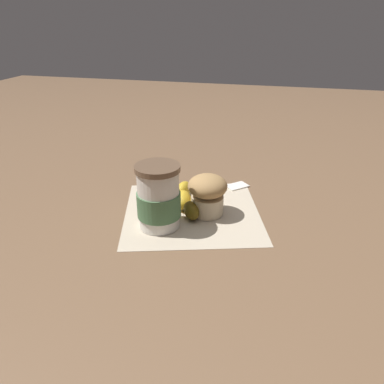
{
  "coord_description": "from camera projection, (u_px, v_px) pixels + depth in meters",
  "views": [
    {
      "loc": [
        -0.65,
        -0.16,
        0.37
      ],
      "look_at": [
        0.0,
        0.0,
        0.05
      ],
      "focal_mm": 35.0,
      "sensor_mm": 36.0,
      "label": 1
    }
  ],
  "objects": [
    {
      "name": "sugar_packet",
      "position": [
        237.0,
        185.0,
        0.87
      ],
      "size": [
        0.06,
        0.06,
        0.01
      ],
      "primitive_type": "cube",
      "rotation": [
        0.0,
        0.0,
        2.34
      ],
      "color": "white",
      "rests_on": "ground_plane"
    },
    {
      "name": "paper_napkin",
      "position": [
        192.0,
        212.0,
        0.76
      ],
      "size": [
        0.34,
        0.34,
        0.0
      ],
      "primitive_type": "cube",
      "rotation": [
        0.0,
        0.0,
        0.3
      ],
      "color": "beige",
      "rests_on": "ground_plane"
    },
    {
      "name": "coffee_cup",
      "position": [
        159.0,
        198.0,
        0.69
      ],
      "size": [
        0.08,
        0.08,
        0.12
      ],
      "color": "silver",
      "rests_on": "paper_napkin"
    },
    {
      "name": "muffin",
      "position": [
        207.0,
        193.0,
        0.73
      ],
      "size": [
        0.08,
        0.08,
        0.08
      ],
      "color": "beige",
      "rests_on": "paper_napkin"
    },
    {
      "name": "ground_plane",
      "position": [
        192.0,
        212.0,
        0.76
      ],
      "size": [
        3.0,
        3.0,
        0.0
      ],
      "primitive_type": "plane",
      "color": "brown"
    },
    {
      "name": "banana",
      "position": [
        185.0,
        200.0,
        0.77
      ],
      "size": [
        0.14,
        0.08,
        0.03
      ],
      "color": "gold",
      "rests_on": "paper_napkin"
    }
  ]
}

